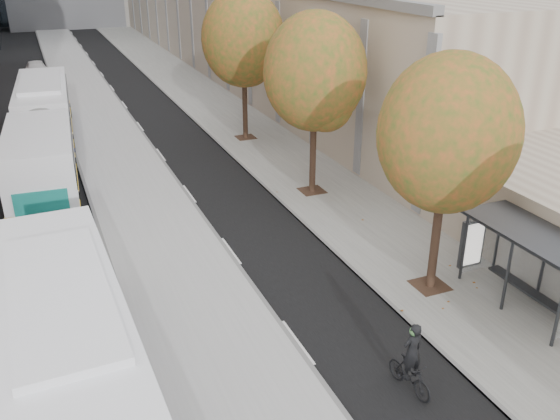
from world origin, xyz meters
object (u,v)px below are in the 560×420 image
bus_far (43,128)px  cyclist (411,366)px  distant_car (37,70)px  bus_shelter (536,243)px

bus_far → cyclist: bearing=-68.3°
cyclist → distant_car: (-7.05, 45.32, -0.01)m
bus_far → distant_car: bearing=92.5°
bus_far → distant_car: 22.88m
cyclist → distant_car: bearing=91.4°
bus_shelter → distant_car: 45.28m
distant_car → bus_far: bearing=-91.4°
cyclist → distant_car: size_ratio=0.47×
bus_far → distant_car: bus_far is taller
bus_far → bus_shelter: bearing=-54.4°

